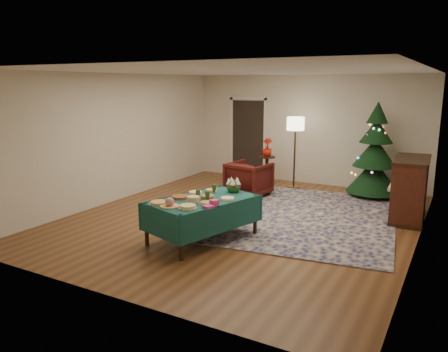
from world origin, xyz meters
The scene contains 26 objects.
room_shell centered at (0.00, 0.00, 1.35)m, with size 7.00×7.00×7.00m.
doorway centered at (-1.60, 3.48, 1.10)m, with size 1.08×0.04×2.16m.
rug centered at (1.00, 0.69, 0.01)m, with size 3.20×4.20×0.02m, color #14144C.
buffet_table centered at (-0.06, -1.32, 0.55)m, with size 1.48×1.97×0.68m.
platter_0 centered at (-0.49, -1.90, 0.70)m, with size 0.31×0.31×0.04m.
platter_1 centered at (-0.25, -1.94, 0.74)m, with size 0.30×0.30×0.15m.
platter_2 centered at (0.03, -1.89, 0.71)m, with size 0.28×0.28×0.06m.
platter_3 centered at (-0.39, -1.48, 0.70)m, with size 0.31×0.31×0.05m.
platter_4 centered at (-0.09, -1.55, 0.73)m, with size 0.23×0.23×0.09m.
platter_5 centered at (0.16, -1.54, 0.70)m, with size 0.26×0.26×0.04m.
platter_6 centered at (-0.33, -1.11, 0.70)m, with size 0.26×0.26×0.05m.
platter_7 centered at (0.02, -1.30, 0.71)m, with size 0.25×0.25×0.07m.
platter_8 centered at (0.31, -1.17, 0.70)m, with size 0.25×0.25×0.04m.
platter_9 centered at (-0.20, -0.82, 0.70)m, with size 0.23×0.23×0.04m.
goblet_0 centered at (-0.07, -0.94, 0.77)m, with size 0.07×0.07×0.16m.
goblet_1 centered at (0.07, -1.40, 0.77)m, with size 0.07×0.07×0.16m.
goblet_2 centered at (-0.11, -1.38, 0.77)m, with size 0.07×0.07×0.16m.
napkin_stack centered at (0.27, -1.71, 0.70)m, with size 0.14×0.14×0.04m, color #CF398A.
gift_box centered at (0.29, -1.56, 0.73)m, with size 0.11×0.11×0.09m, color #E63F91.
centerpiece centered at (0.16, -0.68, 0.80)m, with size 0.25×0.25×0.28m.
armchair centered at (-0.63, 1.56, 0.43)m, with size 0.84×0.78×0.86m, color #3F100D.
floor_lamp centered at (-0.04, 2.84, 1.45)m, with size 0.41×0.41×1.71m.
side_table centered at (-0.71, 2.73, 0.36)m, with size 0.41×0.41×0.73m.
potted_plant centered at (-0.71, 2.73, 0.86)m, with size 0.25×0.45×0.25m, color #B01A0C.
christmas_tree centered at (1.80, 2.90, 0.95)m, with size 1.23×1.23×2.11m.
piano centered at (2.70, 1.47, 0.56)m, with size 0.69×1.36×1.15m.
Camera 1 is at (3.50, -7.03, 2.49)m, focal length 35.00 mm.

